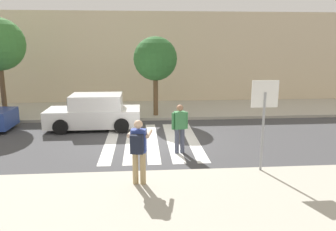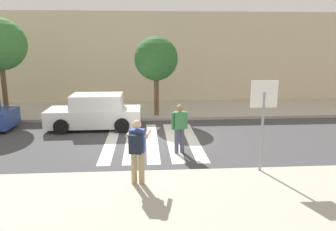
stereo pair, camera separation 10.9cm
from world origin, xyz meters
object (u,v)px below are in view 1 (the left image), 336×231
Objects in this scene: pedestrian_crossing at (180,126)px; street_tree_center at (155,59)px; parked_car_white at (95,113)px; photographer_with_backpack at (139,147)px; stop_sign at (264,106)px.

street_tree_center is (-0.59, 5.57, 2.01)m from pedestrian_crossing.
parked_car_white is 1.04× the size of street_tree_center.
pedestrian_crossing is 4.97m from parked_car_white.
pedestrian_crossing is 5.95m from street_tree_center.
parked_car_white is (-2.01, 6.41, -0.44)m from photographer_with_backpack.
stop_sign is 8.05m from parked_car_white.
photographer_with_backpack is at bearing -168.50° from stop_sign.
photographer_with_backpack is 1.00× the size of pedestrian_crossing.
photographer_with_backpack reaches higher than pedestrian_crossing.
street_tree_center reaches higher than pedestrian_crossing.
parked_car_white is (-5.54, 5.69, -1.33)m from stop_sign.
photographer_with_backpack is 6.73m from parked_car_white.
stop_sign is at bearing -44.03° from pedestrian_crossing.
photographer_with_backpack is at bearing -72.58° from parked_car_white.
pedestrian_crossing is at bearing 63.52° from photographer_with_backpack.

